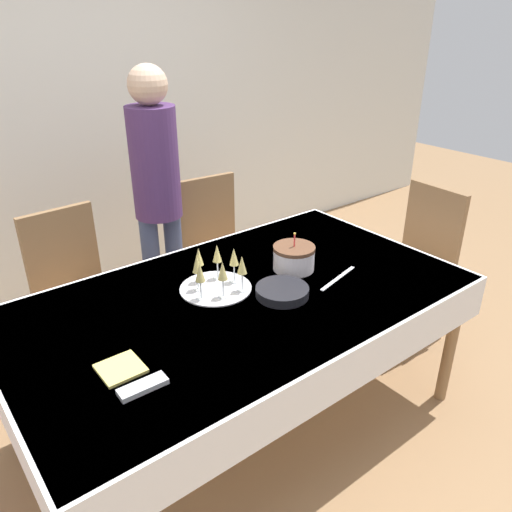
% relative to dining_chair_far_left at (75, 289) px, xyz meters
% --- Properties ---
extents(ground_plane, '(12.00, 12.00, 0.00)m').
position_rel_dining_chair_far_left_xyz_m(ground_plane, '(0.46, -0.91, -0.54)').
color(ground_plane, '#93704C').
extents(wall_back, '(8.00, 0.05, 2.70)m').
position_rel_dining_chair_far_left_xyz_m(wall_back, '(0.46, 1.03, 0.81)').
color(wall_back, silver).
rests_on(wall_back, ground_plane).
extents(dining_table, '(2.07, 1.19, 0.76)m').
position_rel_dining_chair_far_left_xyz_m(dining_table, '(0.46, -0.91, 0.12)').
color(dining_table, white).
rests_on(dining_table, ground_plane).
extents(dining_chair_far_left, '(0.45, 0.45, 0.98)m').
position_rel_dining_chair_far_left_xyz_m(dining_chair_far_left, '(0.00, 0.00, 0.00)').
color(dining_chair_far_left, olive).
rests_on(dining_chair_far_left, ground_plane).
extents(dining_chair_far_right, '(0.45, 0.45, 0.98)m').
position_rel_dining_chair_far_left_xyz_m(dining_chair_far_right, '(0.93, -0.00, 0.00)').
color(dining_chair_far_right, olive).
rests_on(dining_chair_far_right, ground_plane).
extents(dining_chair_right_end, '(0.44, 0.44, 0.98)m').
position_rel_dining_chair_far_left_xyz_m(dining_chair_right_end, '(1.82, -0.92, 0.00)').
color(dining_chair_right_end, olive).
rests_on(dining_chair_right_end, ground_plane).
extents(birthday_cake, '(0.21, 0.21, 0.20)m').
position_rel_dining_chair_far_left_xyz_m(birthday_cake, '(0.82, -0.87, 0.28)').
color(birthday_cake, white).
rests_on(birthday_cake, dining_table).
extents(champagne_tray, '(0.33, 0.33, 0.18)m').
position_rel_dining_chair_far_left_xyz_m(champagne_tray, '(0.41, -0.80, 0.30)').
color(champagne_tray, silver).
rests_on(champagne_tray, dining_table).
extents(plate_stack_main, '(0.24, 0.24, 0.04)m').
position_rel_dining_chair_far_left_xyz_m(plate_stack_main, '(0.60, -1.03, 0.24)').
color(plate_stack_main, black).
rests_on(plate_stack_main, dining_table).
extents(cake_knife, '(0.30, 0.09, 0.00)m').
position_rel_dining_chair_far_left_xyz_m(cake_knife, '(0.92, -1.07, 0.22)').
color(cake_knife, silver).
rests_on(cake_knife, dining_table).
extents(fork_pile, '(0.17, 0.06, 0.02)m').
position_rel_dining_chair_far_left_xyz_m(fork_pile, '(-0.17, -1.21, 0.23)').
color(fork_pile, silver).
rests_on(fork_pile, dining_table).
extents(napkin_pile, '(0.15, 0.15, 0.01)m').
position_rel_dining_chair_far_left_xyz_m(napkin_pile, '(-0.19, -1.07, 0.22)').
color(napkin_pile, '#E0D166').
rests_on(napkin_pile, dining_table).
extents(person_standing, '(0.28, 0.28, 1.67)m').
position_rel_dining_chair_far_left_xyz_m(person_standing, '(0.59, 0.08, 0.47)').
color(person_standing, '#3F4C72').
rests_on(person_standing, ground_plane).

